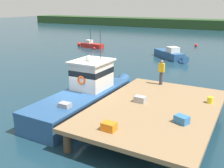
# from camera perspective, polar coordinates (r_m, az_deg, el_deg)

# --- Properties ---
(ground_plane) EXTENTS (200.00, 200.00, 0.00)m
(ground_plane) POSITION_cam_1_polar(r_m,az_deg,el_deg) (16.22, -6.87, -5.80)
(ground_plane) COLOR #193847
(dock) EXTENTS (6.00, 9.00, 1.20)m
(dock) POSITION_cam_1_polar(r_m,az_deg,el_deg) (13.74, 9.57, -5.41)
(dock) COLOR #4C3D2D
(dock) RESTS_ON ground
(main_fishing_boat) EXTENTS (2.54, 9.80, 4.80)m
(main_fishing_boat) POSITION_cam_1_polar(r_m,az_deg,el_deg) (16.04, -5.61, -2.16)
(main_fishing_boat) COLOR #285184
(main_fishing_boat) RESTS_ON ground
(crate_single_by_cleat) EXTENTS (0.61, 0.46, 0.33)m
(crate_single_by_cleat) POSITION_cam_1_polar(r_m,az_deg,el_deg) (14.14, 6.19, -3.34)
(crate_single_by_cleat) COLOR #9E9EA3
(crate_single_by_cleat) RESTS_ON dock
(crate_stack_mid_dock) EXTENTS (0.72, 0.63, 0.35)m
(crate_stack_mid_dock) POSITION_cam_1_polar(r_m,az_deg,el_deg) (12.05, 15.08, -7.54)
(crate_stack_mid_dock) COLOR #3370B2
(crate_stack_mid_dock) RESTS_ON dock
(crate_single_far) EXTENTS (0.61, 0.46, 0.36)m
(crate_single_far) POSITION_cam_1_polar(r_m,az_deg,el_deg) (11.02, -0.66, -9.32)
(crate_single_far) COLOR orange
(crate_single_far) RESTS_ON dock
(bait_bucket) EXTENTS (0.32, 0.32, 0.34)m
(bait_bucket) POSITION_cam_1_polar(r_m,az_deg,el_deg) (14.89, 20.80, -3.31)
(bait_bucket) COLOR yellow
(bait_bucket) RESTS_ON dock
(deckhand_by_the_boat) EXTENTS (0.36, 0.22, 1.63)m
(deckhand_by_the_boat) POSITION_cam_1_polar(r_m,az_deg,el_deg) (17.25, 10.81, 2.64)
(deckhand_by_the_boat) COLOR #383842
(deckhand_by_the_boat) RESTS_ON dock
(moored_boat_mid_harbor) EXTENTS (5.15, 4.71, 1.48)m
(moored_boat_mid_harbor) POSITION_cam_1_polar(r_m,az_deg,el_deg) (32.07, 12.78, 6.34)
(moored_boat_mid_harbor) COLOR #285184
(moored_boat_mid_harbor) RESTS_ON ground
(moored_boat_off_the_point) EXTENTS (4.50, 1.40, 1.13)m
(moored_boat_off_the_point) POSITION_cam_1_polar(r_m,az_deg,el_deg) (39.76, -4.73, 8.55)
(moored_boat_off_the_point) COLOR red
(moored_boat_off_the_point) RESTS_ON ground
(mooring_buoy_spare_mooring) EXTENTS (0.33, 0.33, 0.33)m
(mooring_buoy_spare_mooring) POSITION_cam_1_polar(r_m,az_deg,el_deg) (38.08, -3.94, 7.85)
(mooring_buoy_spare_mooring) COLOR red
(mooring_buoy_spare_mooring) RESTS_ON ground
(mooring_buoy_channel_marker) EXTENTS (0.44, 0.44, 0.44)m
(mooring_buoy_channel_marker) POSITION_cam_1_polar(r_m,az_deg,el_deg) (42.60, 17.99, 8.12)
(mooring_buoy_channel_marker) COLOR red
(mooring_buoy_channel_marker) RESTS_ON ground
(far_shoreline) EXTENTS (120.00, 8.00, 2.40)m
(far_shoreline) POSITION_cam_1_polar(r_m,az_deg,el_deg) (74.76, 22.48, 11.98)
(far_shoreline) COLOR #284723
(far_shoreline) RESTS_ON ground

